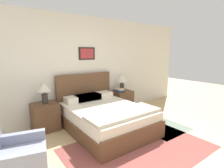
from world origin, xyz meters
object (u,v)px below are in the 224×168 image
(nightstand_by_door, at_px, (122,101))
(table_lamp_by_door, at_px, (122,80))
(nightstand_near_window, at_px, (45,117))
(armchair, at_px, (15,162))
(table_lamp_near_window, at_px, (44,89))
(bed, at_px, (105,116))

(nightstand_by_door, relative_size, table_lamp_by_door, 1.29)
(nightstand_near_window, relative_size, nightstand_by_door, 1.00)
(armchair, bearing_deg, nightstand_by_door, 129.41)
(nightstand_by_door, distance_m, table_lamp_by_door, 0.63)
(table_lamp_near_window, distance_m, table_lamp_by_door, 2.15)
(bed, bearing_deg, armchair, -159.53)
(armchair, height_order, table_lamp_near_window, table_lamp_near_window)
(armchair, xyz_separation_m, nightstand_near_window, (0.77, 1.42, 0.00))
(nightstand_by_door, xyz_separation_m, table_lamp_by_door, (-0.00, 0.00, 0.63))
(bed, height_order, armchair, bed)
(bed, bearing_deg, table_lamp_by_door, 33.75)
(bed, distance_m, nightstand_by_door, 1.30)
(table_lamp_by_door, bearing_deg, armchair, -154.26)
(bed, distance_m, nightstand_near_window, 1.30)
(nightstand_near_window, bearing_deg, bed, -33.77)
(bed, xyz_separation_m, nightstand_near_window, (-1.08, 0.72, -0.00))
(bed, xyz_separation_m, nightstand_by_door, (1.09, 0.72, -0.00))
(armchair, distance_m, nightstand_near_window, 1.61)
(armchair, height_order, table_lamp_by_door, table_lamp_by_door)
(nightstand_near_window, relative_size, table_lamp_by_door, 1.29)
(armchair, bearing_deg, table_lamp_by_door, 129.43)
(nightstand_near_window, xyz_separation_m, table_lamp_by_door, (2.17, 0.00, 0.63))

